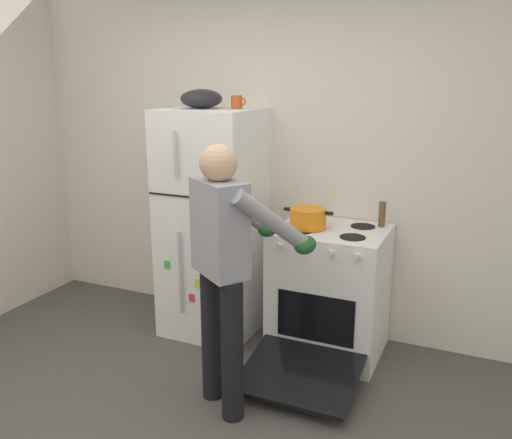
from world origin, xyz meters
The scene contains 8 objects.
kitchen_wall_back centered at (0.00, 1.95, 1.35)m, with size 6.00×0.10×2.70m, color silver.
refrigerator centered at (-0.39, 1.57, 0.86)m, with size 0.68×0.72×1.72m.
stove_range centered at (0.54, 1.55, 0.45)m, with size 0.76×1.22×0.93m.
person_cook centered at (0.18, 0.66, 0.96)m, with size 0.70×0.76×1.60m.
red_pot centered at (0.38, 1.52, 1.00)m, with size 0.35×0.25×0.14m.
coffee_mug centered at (-0.21, 1.62, 1.77)m, with size 0.11×0.08×0.10m.
pepper_mill centered at (0.84, 1.77, 1.01)m, with size 0.05×0.05×0.17m, color brown.
mixing_bowl centered at (-0.47, 1.57, 1.79)m, with size 0.31×0.31×0.14m, color black.
Camera 1 is at (1.53, -1.95, 1.96)m, focal length 38.16 mm.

